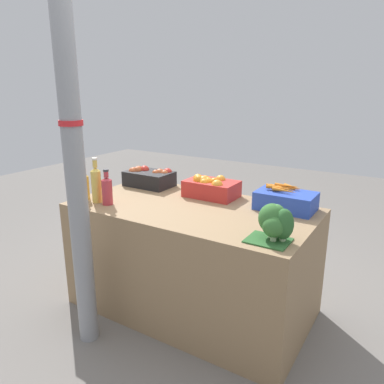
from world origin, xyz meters
The scene contains 10 objects.
ground_plane centered at (0.00, 0.00, 0.00)m, with size 10.00×10.00×0.00m, color slate.
market_table centered at (0.00, 0.00, 0.38)m, with size 1.61×0.86×0.76m, color #937551.
support_pole centered at (-0.38, -0.63, 1.31)m, with size 0.13×0.13×2.61m.
apple_crate centered at (-0.57, 0.27, 0.84)m, with size 0.37×0.24×0.15m.
orange_crate centered at (-0.01, 0.26, 0.84)m, with size 0.37×0.24×0.16m.
carrot_crate centered at (0.55, 0.27, 0.83)m, with size 0.37×0.24×0.16m.
broccoli_pile centered at (0.66, -0.25, 0.86)m, with size 0.23×0.20×0.19m.
juice_bottle_amber centered at (-0.73, -0.26, 0.87)m, with size 0.08×0.08×0.25m.
juice_bottle_golden centered at (-0.61, -0.26, 0.90)m, with size 0.07×0.07×0.31m.
juice_bottle_ruby centered at (-0.51, -0.26, 0.87)m, with size 0.07×0.07×0.24m.
Camera 1 is at (1.25, -2.02, 1.55)m, focal length 35.00 mm.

